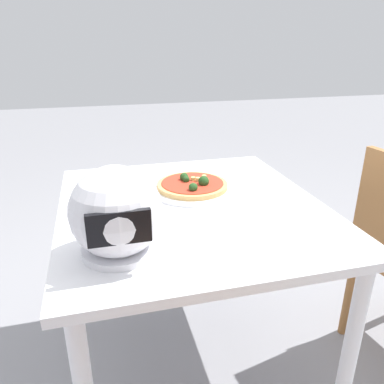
# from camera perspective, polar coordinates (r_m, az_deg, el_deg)

# --- Properties ---
(ground_plane) EXTENTS (14.00, 14.00, 0.00)m
(ground_plane) POSITION_cam_1_polar(r_m,az_deg,el_deg) (1.78, -0.04, -23.80)
(ground_plane) COLOR gray
(dining_table) EXTENTS (0.93, 1.01, 0.73)m
(dining_table) POSITION_cam_1_polar(r_m,az_deg,el_deg) (1.40, -0.05, -5.15)
(dining_table) COLOR white
(dining_table) RESTS_ON ground
(pizza_plate) EXTENTS (0.34, 0.34, 0.01)m
(pizza_plate) POSITION_cam_1_polar(r_m,az_deg,el_deg) (1.48, 0.05, 0.49)
(pizza_plate) COLOR white
(pizza_plate) RESTS_ON dining_table
(pizza) EXTENTS (0.28, 0.28, 0.05)m
(pizza) POSITION_cam_1_polar(r_m,az_deg,el_deg) (1.47, 0.09, 1.14)
(pizza) COLOR tan
(pizza) RESTS_ON pizza_plate
(motorcycle_helmet) EXTENTS (0.25, 0.25, 0.25)m
(motorcycle_helmet) POSITION_cam_1_polar(r_m,az_deg,el_deg) (1.03, -11.41, -3.23)
(motorcycle_helmet) COLOR silver
(motorcycle_helmet) RESTS_ON dining_table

